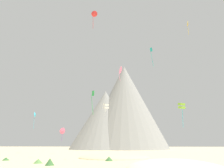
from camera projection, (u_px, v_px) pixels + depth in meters
name	position (u px, v px, depth m)	size (l,w,h in m)	color
dune_midground	(114.00, 158.00, 51.07)	(16.92, 15.77, 2.12)	#C6B284
bush_near_left	(50.00, 162.00, 33.77)	(1.49, 1.49, 1.08)	#386633
bush_low_patch	(6.00, 159.00, 43.49)	(1.47, 1.47, 0.62)	#386633
bush_mid_center	(109.00, 159.00, 42.20)	(1.58, 1.58, 0.86)	#386633
bush_far_left	(201.00, 164.00, 33.07)	(2.55, 2.55, 0.53)	#668C4C
bush_near_right	(38.00, 161.00, 37.18)	(1.66, 1.66, 0.76)	#568442
rock_massif	(119.00, 110.00, 131.74)	(70.92, 64.79, 51.50)	gray
kite_green_low	(93.00, 97.00, 47.49)	(0.74, 0.85, 5.33)	green
kite_teal_high	(151.00, 52.00, 59.32)	(0.79, 1.19, 5.45)	teal
kite_red_high	(94.00, 14.00, 58.54)	(1.66, 0.78, 5.14)	red
kite_rainbow_low	(63.00, 131.00, 74.28)	(1.83, 2.07, 4.35)	#E5668C
kite_lime_low	(182.00, 106.00, 45.89)	(1.47, 1.51, 5.21)	#8CD133
kite_gold_high	(188.00, 24.00, 68.50)	(1.13, 2.20, 4.94)	gold
kite_pink_mid	(120.00, 70.00, 62.33)	(1.43, 2.39, 4.40)	pink
kite_cyan_low	(35.00, 115.00, 79.53)	(0.84, 1.96, 6.07)	#33BCDB
kite_white_low	(106.00, 106.00, 57.75)	(1.68, 1.69, 3.20)	white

